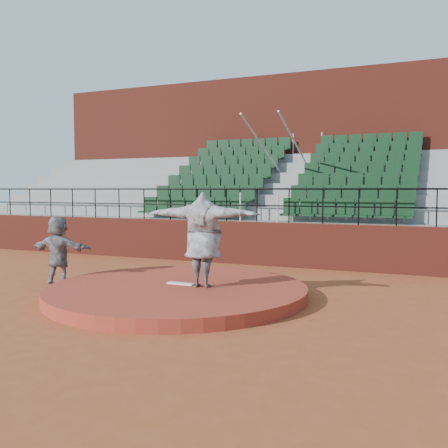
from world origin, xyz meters
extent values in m
plane|color=brown|center=(0.00, 0.00, 0.00)|extent=(90.00, 90.00, 0.00)
cylinder|color=#983222|center=(0.00, 0.00, 0.12)|extent=(5.50, 5.50, 0.25)
cube|color=white|center=(0.00, 0.15, 0.27)|extent=(0.60, 0.15, 0.03)
cube|color=maroon|center=(0.00, 5.00, 0.65)|extent=(24.00, 0.30, 1.30)
cylinder|color=black|center=(0.00, 5.00, 2.30)|extent=(24.00, 0.05, 0.05)
cylinder|color=black|center=(0.00, 5.00, 1.80)|extent=(24.00, 0.04, 0.04)
cylinder|color=black|center=(-10.00, 5.00, 1.80)|extent=(0.04, 0.04, 1.00)
cylinder|color=black|center=(-9.00, 5.00, 1.80)|extent=(0.04, 0.04, 1.00)
cylinder|color=black|center=(-8.00, 5.00, 1.80)|extent=(0.04, 0.04, 1.00)
cylinder|color=black|center=(-7.00, 5.00, 1.80)|extent=(0.04, 0.04, 1.00)
cylinder|color=black|center=(-6.00, 5.00, 1.80)|extent=(0.04, 0.04, 1.00)
cylinder|color=black|center=(-5.00, 5.00, 1.80)|extent=(0.04, 0.04, 1.00)
cylinder|color=black|center=(-4.00, 5.00, 1.80)|extent=(0.04, 0.04, 1.00)
cylinder|color=black|center=(-3.00, 5.00, 1.80)|extent=(0.04, 0.04, 1.00)
cylinder|color=black|center=(-2.00, 5.00, 1.80)|extent=(0.04, 0.04, 1.00)
cylinder|color=black|center=(-1.00, 5.00, 1.80)|extent=(0.04, 0.04, 1.00)
cylinder|color=black|center=(0.00, 5.00, 1.80)|extent=(0.04, 0.04, 1.00)
cylinder|color=black|center=(1.00, 5.00, 1.80)|extent=(0.04, 0.04, 1.00)
cylinder|color=black|center=(2.00, 5.00, 1.80)|extent=(0.04, 0.04, 1.00)
cylinder|color=black|center=(3.00, 5.00, 1.80)|extent=(0.04, 0.04, 1.00)
cylinder|color=black|center=(4.00, 5.00, 1.80)|extent=(0.04, 0.04, 1.00)
cylinder|color=black|center=(5.00, 5.00, 1.80)|extent=(0.04, 0.04, 1.00)
cube|color=gray|center=(0.00, 5.58, 0.65)|extent=(24.00, 0.85, 1.30)
cube|color=black|center=(-2.53, 5.59, 1.66)|extent=(3.85, 0.48, 0.72)
cube|color=black|center=(2.53, 5.59, 1.66)|extent=(3.85, 0.48, 0.72)
cube|color=gray|center=(0.00, 6.43, 0.85)|extent=(24.00, 0.85, 1.70)
cube|color=black|center=(-2.53, 6.44, 2.06)|extent=(3.85, 0.48, 0.72)
cube|color=black|center=(2.53, 6.44, 2.06)|extent=(3.85, 0.48, 0.72)
cube|color=gray|center=(0.00, 7.28, 1.05)|extent=(24.00, 0.85, 2.10)
cube|color=black|center=(-2.53, 7.29, 2.46)|extent=(3.85, 0.48, 0.72)
cube|color=black|center=(2.53, 7.29, 2.46)|extent=(3.85, 0.48, 0.72)
cube|color=gray|center=(0.00, 8.12, 1.25)|extent=(24.00, 0.85, 2.50)
cube|color=black|center=(-2.53, 8.13, 2.86)|extent=(3.85, 0.48, 0.72)
cube|color=black|center=(2.53, 8.13, 2.86)|extent=(3.85, 0.48, 0.72)
cube|color=gray|center=(0.00, 8.97, 1.45)|extent=(24.00, 0.85, 2.90)
cube|color=black|center=(-2.53, 8.98, 3.26)|extent=(3.85, 0.48, 0.72)
cube|color=black|center=(2.53, 8.98, 3.26)|extent=(3.85, 0.48, 0.72)
cube|color=gray|center=(0.00, 9.82, 1.65)|extent=(24.00, 0.85, 3.30)
cube|color=black|center=(-2.53, 9.83, 3.66)|extent=(3.85, 0.48, 0.72)
cube|color=black|center=(2.53, 9.83, 3.66)|extent=(3.85, 0.48, 0.72)
cube|color=gray|center=(0.00, 10.68, 1.85)|extent=(24.00, 0.85, 3.70)
cube|color=black|center=(-2.53, 10.69, 4.06)|extent=(3.85, 0.48, 0.72)
cube|color=black|center=(2.53, 10.69, 4.06)|extent=(3.85, 0.48, 0.72)
cylinder|color=silver|center=(-0.60, 8.12, 3.40)|extent=(0.06, 5.97, 2.46)
cylinder|color=silver|center=(0.60, 8.12, 3.40)|extent=(0.06, 5.97, 2.46)
cube|color=maroon|center=(0.00, 12.60, 3.55)|extent=(24.00, 3.00, 7.10)
imported|color=black|center=(0.56, 0.12, 1.24)|extent=(2.50, 0.98, 1.98)
imported|color=black|center=(-3.20, 0.01, 0.84)|extent=(1.60, 0.64, 1.68)
camera|label=1|loc=(5.08, -9.20, 2.29)|focal=40.00mm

